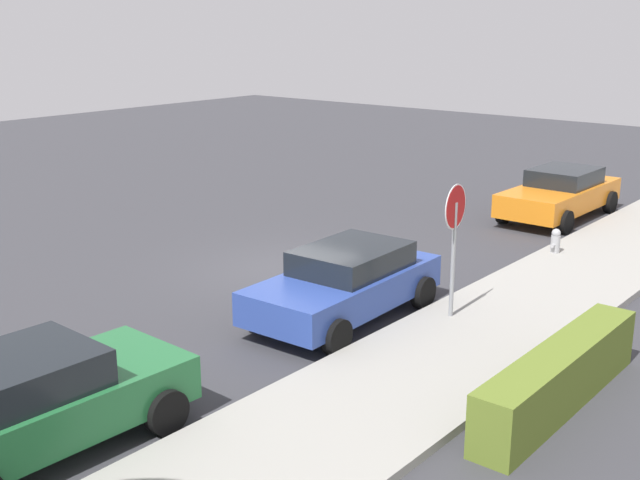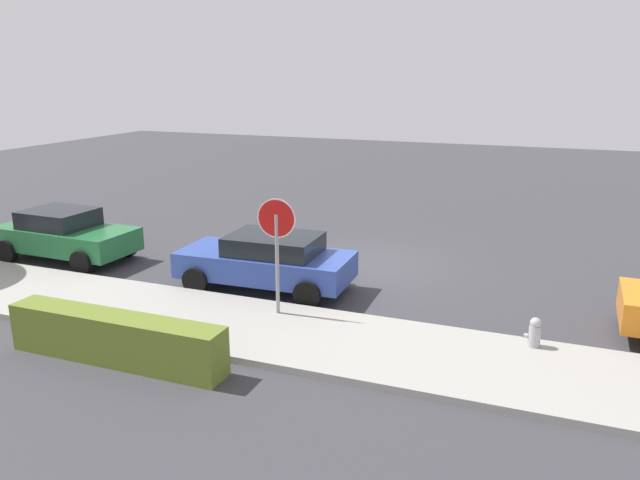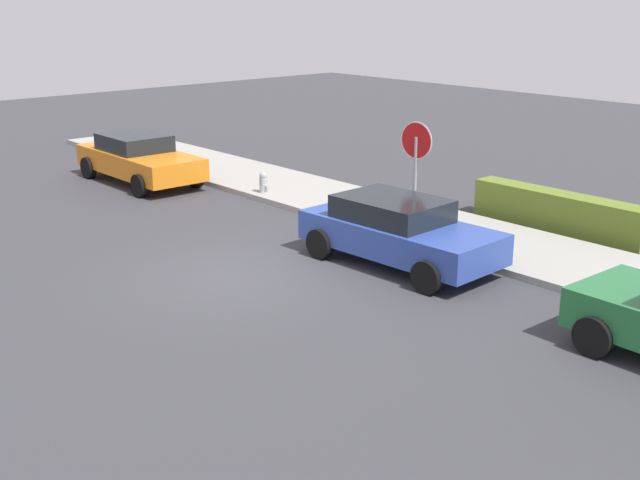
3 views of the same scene
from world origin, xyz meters
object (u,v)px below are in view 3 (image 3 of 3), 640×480
(parked_car_orange, at_px, (139,158))
(fire_hydrant, at_px, (264,185))
(parked_car_blue, at_px, (398,231))
(stop_sign, at_px, (416,158))

(parked_car_orange, height_order, fire_hydrant, parked_car_orange)
(parked_car_blue, bearing_deg, parked_car_orange, -179.11)
(stop_sign, distance_m, fire_hydrant, 5.41)
(parked_car_blue, height_order, parked_car_orange, parked_car_orange)
(parked_car_orange, xyz_separation_m, fire_hydrant, (3.86, 1.57, -0.35))
(fire_hydrant, bearing_deg, parked_car_orange, -157.83)
(fire_hydrant, bearing_deg, stop_sign, 2.63)
(stop_sign, relative_size, fire_hydrant, 3.69)
(stop_sign, xyz_separation_m, parked_car_orange, (-9.06, -1.81, -1.12))
(fire_hydrant, bearing_deg, parked_car_blue, -12.76)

